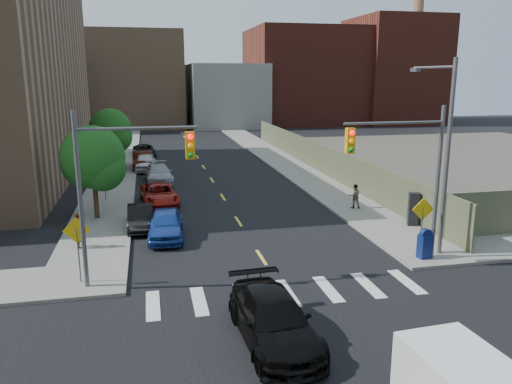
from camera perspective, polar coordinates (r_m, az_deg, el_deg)
name	(u,v)px	position (r m, az deg, el deg)	size (l,w,h in m)	color
ground	(318,347)	(16.37, 7.15, -17.13)	(160.00, 160.00, 0.00)	black
sidewalk_nw	(121,153)	(55.46, -15.12, 4.27)	(3.50, 73.00, 0.15)	gray
sidewalk_ne	(262,149)	(56.81, 0.73, 4.93)	(3.50, 73.00, 0.15)	gray
fence_north	(317,157)	(44.30, 7.01, 4.02)	(0.12, 44.00, 2.50)	#656B4B
gravel_lot	(485,160)	(54.97, 24.72, 3.39)	(36.00, 42.00, 0.06)	#595447
bg_bldg_west	(31,90)	(85.05, -24.29, 10.54)	(14.00, 18.00, 12.00)	#592319
bg_bldg_midwest	(138,80)	(85.29, -13.31, 12.35)	(14.00, 16.00, 15.00)	#8C6B4C
bg_bldg_center	(225,95)	(84.33, -3.52, 10.97)	(12.00, 16.00, 10.00)	gray
bg_bldg_east	(303,77)	(89.42, 5.39, 12.98)	(18.00, 18.00, 16.00)	#592319
bg_bldg_fareast	(393,71)	(93.67, 15.41, 13.20)	(14.00, 16.00, 18.00)	#592319
smokestack	(416,42)	(95.74, 17.81, 16.04)	(1.80, 1.80, 28.00)	#8C6B4C
signal_nw	(120,175)	(19.67, -15.26, 1.85)	(4.59, 0.30, 7.00)	#59595E
signal_ne	(407,164)	(22.44, 16.93, 3.10)	(4.59, 0.30, 7.00)	#59595E
streetlight_ne	(443,144)	(24.23, 20.61, 5.19)	(0.25, 3.70, 9.00)	#59595E
warn_sign_nw	(77,238)	(20.95, -19.76, -4.95)	(1.06, 0.06, 2.83)	#59595E
warn_sign_ne	(422,216)	(24.00, 18.49, -2.59)	(1.06, 0.06, 2.83)	#59595E
warn_sign_midwest	(104,174)	(33.99, -16.98, 2.03)	(1.06, 0.06, 2.83)	#59595E
tree_west_near	(93,161)	(29.88, -18.12, 3.37)	(3.66, 3.64, 5.52)	#332114
tree_west_far	(110,132)	(44.69, -16.30, 6.55)	(3.66, 3.64, 5.52)	#332114
parked_car_blue	(166,224)	(26.20, -10.27, -3.64)	(1.76, 4.37, 1.49)	#1C3E9A
parked_car_black	(140,217)	(28.14, -13.07, -2.82)	(1.35, 3.89, 1.28)	black
parked_car_red	(159,194)	(33.11, -11.00, -0.27)	(2.23, 4.83, 1.34)	maroon
parked_car_silver	(159,173)	(40.06, -11.07, 2.11)	(1.98, 4.87, 1.41)	#98999F
parked_car_white	(145,162)	(45.26, -12.52, 3.37)	(1.80, 4.47, 1.52)	silver
parked_car_maroon	(142,160)	(46.06, -12.88, 3.54)	(1.65, 4.74, 1.56)	#3A120B
parked_car_grey	(144,151)	(53.15, -12.64, 4.64)	(2.10, 4.55, 1.26)	black
black_sedan	(274,319)	(16.18, 2.02, -14.35)	(2.13, 5.23, 1.52)	black
mailbox	(425,244)	(23.89, 18.74, -5.62)	(0.63, 0.51, 1.39)	navy
payphone	(413,209)	(28.75, 17.54, -1.86)	(0.55, 0.45, 1.85)	black
pedestrian_west	(80,231)	(25.38, -19.46, -4.19)	(0.61, 0.40, 1.67)	gray
pedestrian_east	(355,196)	(31.62, 11.20, -0.47)	(0.74, 0.57, 1.52)	gray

